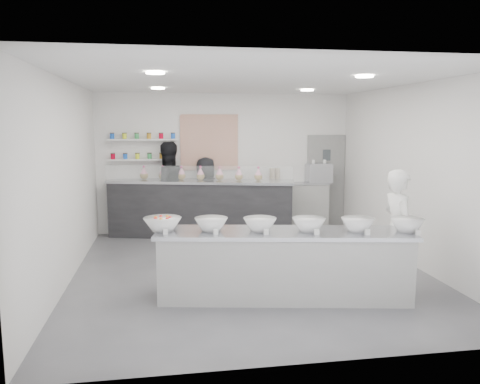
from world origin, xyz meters
The scene contains 26 objects.
floor centered at (0.00, 0.00, 0.00)m, with size 6.00×6.00×0.00m, color #515156.
ceiling centered at (0.00, 0.00, 3.00)m, with size 6.00×6.00×0.00m, color white.
back_wall centered at (0.00, 3.00, 1.50)m, with size 5.50×5.50×0.00m, color white.
left_wall centered at (-2.75, 0.00, 1.50)m, with size 6.00×6.00×0.00m, color white.
right_wall centered at (2.75, 0.00, 1.50)m, with size 6.00×6.00×0.00m, color white.
back_door centered at (2.30, 2.97, 1.05)m, with size 0.88×0.04×2.10m, color gray.
pattern_panel centered at (-0.35, 2.98, 1.95)m, with size 1.25×0.03×1.20m, color #AE4620.
jar_shelf_lower centered at (-1.75, 2.90, 1.60)m, with size 1.45×0.22×0.04m, color silver.
jar_shelf_upper centered at (-1.75, 2.90, 2.02)m, with size 1.45×0.22×0.04m, color silver.
preserve_jars centered at (-1.75, 2.88, 1.88)m, with size 1.45×0.10×0.56m, color #C2001F, non-canonical shape.
downlight_0 centered at (-1.40, -1.00, 2.98)m, with size 0.24×0.24×0.02m, color white.
downlight_1 centered at (1.40, -1.00, 2.98)m, with size 0.24×0.24×0.02m, color white.
downlight_2 centered at (-1.40, 1.60, 2.98)m, with size 0.24×0.24×0.02m, color white.
downlight_3 centered at (1.40, 1.60, 2.98)m, with size 0.24×0.24×0.02m, color white.
prep_counter centered at (0.25, -1.24, 0.46)m, with size 3.41×0.77×0.93m, color #A1A19C.
back_bar centered at (-0.59, 2.47, 0.60)m, with size 3.85×0.70×1.19m, color black.
sneeze_guard centered at (-0.67, 2.15, 1.35)m, with size 3.79×0.02×0.33m, color white.
espresso_ledge centered at (1.55, 2.78, 0.53)m, with size 1.42×0.45×1.05m, color #A1A19C.
espresso_machine centered at (2.07, 2.78, 1.26)m, with size 0.54×0.37×0.41m, color #93969E.
cup_stacks centered at (1.06, 2.78, 1.22)m, with size 0.24×0.24×0.33m, color tan, non-canonical shape.
prep_bowls centered at (0.25, -1.24, 1.02)m, with size 3.69×0.54×0.18m, color white, non-canonical shape.
label_cards centered at (0.34, -1.77, 0.96)m, with size 3.31×0.04×0.07m, color white, non-canonical shape.
cookie_bags centered at (-0.59, 2.47, 1.34)m, with size 2.57×0.17×0.29m, color pink, non-canonical shape.
woman_prep centered at (1.93, -1.13, 0.86)m, with size 0.63×0.41×1.72m, color white.
staff_left centered at (-1.27, 2.72, 0.99)m, with size 0.96×0.75×1.98m, color black.
staff_right centered at (-0.46, 2.72, 0.83)m, with size 0.81×0.53×1.65m, color black.
Camera 1 is at (-1.30, -7.15, 2.34)m, focal length 35.00 mm.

